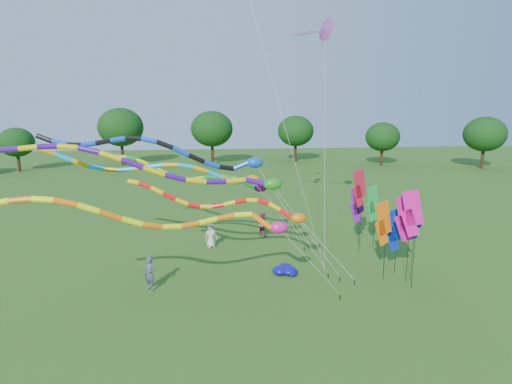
{
  "coord_description": "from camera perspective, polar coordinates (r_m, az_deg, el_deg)",
  "views": [
    {
      "loc": [
        -4.16,
        -18.25,
        9.3
      ],
      "look_at": [
        -1.36,
        4.35,
        4.8
      ],
      "focal_mm": 30.0,
      "sensor_mm": 36.0,
      "label": 1
    }
  ],
  "objects": [
    {
      "name": "tube_kite_purple",
      "position": [
        22.24,
        -12.49,
        3.05
      ],
      "size": [
        17.98,
        2.03,
        8.26
      ],
      "rotation": [
        0.0,
        0.0,
        -0.09
      ],
      "color": "black",
      "rests_on": "ground"
    },
    {
      "name": "banner_pole_green",
      "position": [
        29.2,
        15.28,
        -1.55
      ],
      "size": [
        1.09,
        0.56,
        4.33
      ],
      "rotation": [
        0.0,
        0.0,
        0.43
      ],
      "color": "black",
      "rests_on": "ground"
    },
    {
      "name": "banner_pole_orange",
      "position": [
        23.97,
        16.58,
        -4.06
      ],
      "size": [
        1.13,
        0.43,
        4.45
      ],
      "rotation": [
        0.0,
        0.0,
        0.31
      ],
      "color": "black",
      "rests_on": "ground"
    },
    {
      "name": "banner_pole_magenta_a",
      "position": [
        24.0,
        19.27,
        -3.43
      ],
      "size": [
        1.1,
        0.54,
        4.77
      ],
      "rotation": [
        0.0,
        0.0,
        -0.41
      ],
      "color": "black",
      "rests_on": "ground"
    },
    {
      "name": "tube_kite_orange",
      "position": [
        18.67,
        -9.81,
        -3.52
      ],
      "size": [
        14.48,
        2.22,
        6.56
      ],
      "rotation": [
        0.0,
        0.0,
        0.11
      ],
      "color": "black",
      "rests_on": "ground"
    },
    {
      "name": "banner_pole_magenta_b",
      "position": [
        23.14,
        20.05,
        -2.75
      ],
      "size": [
        1.1,
        0.52,
        5.27
      ],
      "rotation": [
        0.0,
        0.0,
        -0.39
      ],
      "color": "black",
      "rests_on": "ground"
    },
    {
      "name": "tube_kite_blue",
      "position": [
        21.94,
        -10.67,
        5.11
      ],
      "size": [
        14.71,
        1.43,
        8.53
      ],
      "rotation": [
        0.0,
        0.0,
        -0.02
      ],
      "color": "black",
      "rests_on": "ground"
    },
    {
      "name": "tube_kite_red",
      "position": [
        23.13,
        -2.54,
        -1.82
      ],
      "size": [
        11.78,
        3.05,
        5.97
      ],
      "rotation": [
        0.0,
        0.0,
        -0.29
      ],
      "color": "black",
      "rests_on": "ground"
    },
    {
      "name": "banner_pole_blue_a",
      "position": [
        25.22,
        17.86,
        -4.92
      ],
      "size": [
        1.16,
        0.22,
        3.8
      ],
      "rotation": [
        0.0,
        0.0,
        0.12
      ],
      "color": "black",
      "rests_on": "ground"
    },
    {
      "name": "tube_kite_green",
      "position": [
        29.08,
        -6.53,
        1.96
      ],
      "size": [
        12.65,
        3.74,
        6.65
      ],
      "rotation": [
        0.0,
        0.0,
        -0.28
      ],
      "color": "black",
      "rests_on": "ground"
    },
    {
      "name": "banner_pole_violet",
      "position": [
        29.49,
        13.3,
        -1.72
      ],
      "size": [
        1.14,
        0.39,
        4.13
      ],
      "rotation": [
        0.0,
        0.0,
        0.27
      ],
      "color": "black",
      "rests_on": "ground"
    },
    {
      "name": "person_a",
      "position": [
        29.15,
        -6.01,
        -5.79
      ],
      "size": [
        0.91,
        0.71,
        1.65
      ],
      "primitive_type": "imported",
      "rotation": [
        0.0,
        0.0,
        0.25
      ],
      "color": "beige",
      "rests_on": "ground"
    },
    {
      "name": "tree_ring",
      "position": [
        22.19,
        -14.01,
        0.73
      ],
      "size": [
        115.84,
        118.46,
        9.37
      ],
      "color": "#382314",
      "rests_on": "ground"
    },
    {
      "name": "ground",
      "position": [
        20.9,
        5.37,
        -15.29
      ],
      "size": [
        160.0,
        160.0,
        0.0
      ],
      "primitive_type": "plane",
      "color": "#2B5B18",
      "rests_on": "ground"
    },
    {
      "name": "person_c",
      "position": [
        31.53,
        0.88,
        -4.29
      ],
      "size": [
        1.09,
        1.1,
        1.79
      ],
      "primitive_type": "imported",
      "rotation": [
        0.0,
        0.0,
        2.32
      ],
      "color": "#993747",
      "rests_on": "ground"
    },
    {
      "name": "delta_kite_high_c",
      "position": [
        30.37,
        9.17,
        20.61
      ],
      "size": [
        3.15,
        7.52,
        15.65
      ],
      "rotation": [
        0.0,
        0.0,
        0.36
      ],
      "color": "black",
      "rests_on": "ground"
    },
    {
      "name": "tube_kite_cyan",
      "position": [
        25.73,
        -10.33,
        2.71
      ],
      "size": [
        15.28,
        1.52,
        7.66
      ],
      "rotation": [
        0.0,
        0.0,
        0.12
      ],
      "color": "black",
      "rests_on": "ground"
    },
    {
      "name": "person_b",
      "position": [
        23.05,
        -13.99,
        -10.51
      ],
      "size": [
        0.79,
        0.75,
        1.82
      ],
      "primitive_type": "imported",
      "rotation": [
        0.0,
        0.0,
        -0.65
      ],
      "color": "#41485C",
      "rests_on": "ground"
    },
    {
      "name": "banner_pole_blue_b",
      "position": [
        24.08,
        19.86,
        -3.21
      ],
      "size": [
        1.13,
        0.43,
        4.86
      ],
      "rotation": [
        0.0,
        0.0,
        -0.31
      ],
      "color": "black",
      "rests_on": "ground"
    },
    {
      "name": "blue_nylon_heap",
      "position": [
        24.69,
        4.0,
        -10.49
      ],
      "size": [
        1.35,
        1.58,
        0.47
      ],
      "color": "#0E0B97",
      "rests_on": "ground"
    },
    {
      "name": "banner_pole_red",
      "position": [
        28.04,
        13.61,
        0.45
      ],
      "size": [
        1.1,
        0.54,
        5.51
      ],
      "rotation": [
        0.0,
        0.0,
        0.41
      ],
      "color": "black",
      "rests_on": "ground"
    }
  ]
}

